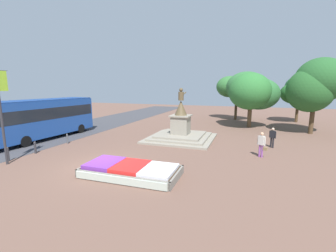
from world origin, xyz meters
The scene contains 14 objects.
ground_plane centered at (0.00, 0.00, 0.00)m, with size 93.83×93.83×0.00m, color brown.
flower_planter centered at (2.33, -0.61, 0.28)m, with size 5.34×2.67×0.63m.
statue_monument centered at (2.53, 8.55, 0.75)m, with size 5.88×5.88×4.67m.
banner_pole centered at (-5.77, -1.57, 3.51)m, with size 0.22×1.23×6.31m.
city_bus centered at (-9.50, 4.66, 2.08)m, with size 3.02×10.19×3.63m.
pedestrian_with_handbag centered at (9.21, 5.23, 0.99)m, with size 0.65×0.48×1.74m.
pedestrian_near_planter centered at (10.16, 8.18, 0.92)m, with size 0.47×0.40×1.60m.
kerb_bollard_mid_a centered at (-6.21, -1.14, 0.50)m, with size 0.12×0.12×0.96m.
kerb_bollard_mid_b centered at (-6.13, 0.76, 0.47)m, with size 0.17×0.17×0.89m.
kerb_bollard_north centered at (-6.08, 3.80, 0.45)m, with size 0.13×0.13×0.86m.
park_tree_far_left centered at (6.87, 23.05, 4.61)m, with size 6.06×5.57×6.35m.
park_tree_behind_statue centered at (14.50, 15.59, 4.86)m, with size 5.48×5.10×7.62m.
park_tree_far_right centered at (14.41, 23.60, 4.34)m, with size 4.48×4.61×6.30m.
park_tree_street_side centered at (8.48, 17.10, 4.33)m, with size 6.05×5.77×6.53m.
Camera 1 is at (8.13, -10.83, 4.75)m, focal length 24.00 mm.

